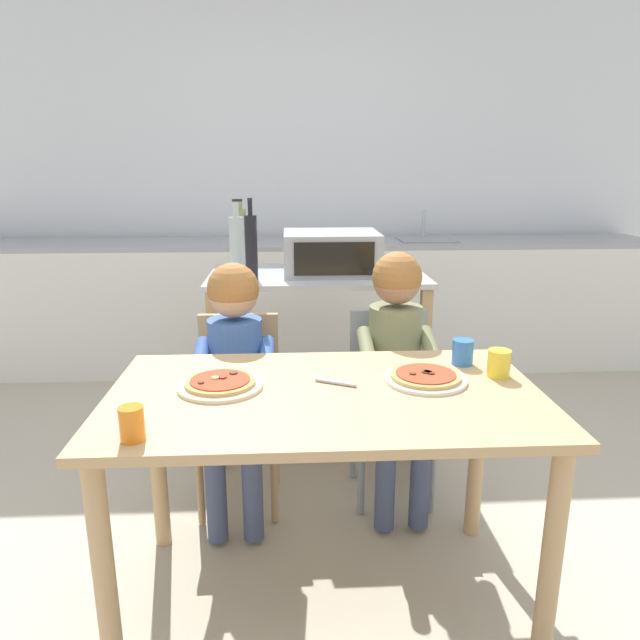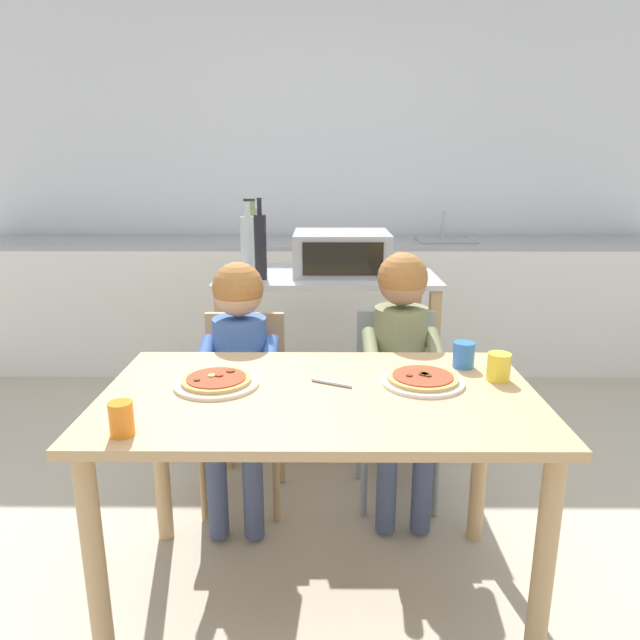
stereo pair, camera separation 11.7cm
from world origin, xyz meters
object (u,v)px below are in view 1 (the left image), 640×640
object	(u,v)px
kitchen_island_cart	(317,332)
child_in_blue_striped_shirt	(235,358)
serving_spoon	(336,383)
pizza_plate_white	(426,377)
bottle_squat_spirits	(251,247)
dining_table	(325,424)
dining_chair_right	(390,390)
toaster_oven	(331,252)
drinking_cup_yellow	(499,363)
drinking_cup_blue	(463,352)
child_in_olive_shirt	(397,349)
pizza_plate_cream	(220,384)
drinking_cup_orange	(132,424)
dining_chair_left	(239,396)
bottle_clear_vinegar	(237,243)
bottle_dark_olive_oil	(241,237)

from	to	relation	value
kitchen_island_cart	child_in_blue_striped_shirt	distance (m)	0.72
child_in_blue_striped_shirt	serving_spoon	distance (m)	0.60
pizza_plate_white	bottle_squat_spirits	bearing A→B (deg)	123.54
dining_table	dining_chair_right	size ratio (longest dim) A/B	1.67
pizza_plate_white	kitchen_island_cart	bearing A→B (deg)	105.56
toaster_oven	dining_chair_right	size ratio (longest dim) A/B	0.57
toaster_oven	drinking_cup_yellow	bearing A→B (deg)	-65.44
bottle_squat_spirits	pizza_plate_white	bearing A→B (deg)	-56.46
drinking_cup_blue	pizza_plate_white	bearing A→B (deg)	-136.87
kitchen_island_cart	child_in_olive_shirt	world-z (taller)	child_in_olive_shirt
child_in_blue_striped_shirt	pizza_plate_cream	bearing A→B (deg)	-90.00
dining_table	drinking_cup_orange	size ratio (longest dim) A/B	14.72
dining_chair_right	drinking_cup_yellow	bearing A→B (deg)	-66.63
kitchen_island_cart	dining_chair_right	distance (m)	0.57
dining_table	drinking_cup_blue	distance (m)	0.57
dining_chair_left	child_in_blue_striped_shirt	world-z (taller)	child_in_blue_striped_shirt
toaster_oven	dining_table	size ratio (longest dim) A/B	0.34
dining_table	serving_spoon	xyz separation A→B (m)	(0.04, 0.06, 0.12)
child_in_blue_striped_shirt	bottle_clear_vinegar	bearing A→B (deg)	92.80
toaster_oven	drinking_cup_blue	size ratio (longest dim) A/B	5.18
toaster_oven	bottle_clear_vinegar	size ratio (longest dim) A/B	1.29
kitchen_island_cart	drinking_cup_blue	distance (m)	1.05
kitchen_island_cart	bottle_clear_vinegar	bearing A→B (deg)	173.79
bottle_squat_spirits	pizza_plate_white	size ratio (longest dim) A/B	1.40
drinking_cup_orange	dining_chair_right	bearing A→B (deg)	49.34
dining_table	drinking_cup_yellow	distance (m)	0.61
child_in_olive_shirt	kitchen_island_cart	bearing A→B (deg)	117.41
dining_chair_right	drinking_cup_orange	size ratio (longest dim) A/B	8.84
drinking_cup_orange	drinking_cup_blue	bearing A→B (deg)	27.52
child_in_blue_striped_shirt	drinking_cup_blue	distance (m)	0.89
dining_chair_right	drinking_cup_yellow	world-z (taller)	drinking_cup_yellow
pizza_plate_cream	drinking_cup_orange	size ratio (longest dim) A/B	2.95
drinking_cup_yellow	serving_spoon	bearing A→B (deg)	-175.38
dining_chair_right	drinking_cup_yellow	size ratio (longest dim) A/B	8.85
drinking_cup_blue	drinking_cup_orange	bearing A→B (deg)	-152.48
serving_spoon	dining_table	bearing A→B (deg)	-122.78
toaster_oven	pizza_plate_cream	world-z (taller)	toaster_oven
dining_chair_right	drinking_cup_blue	bearing A→B (deg)	-69.88
serving_spoon	child_in_blue_striped_shirt	bearing A→B (deg)	128.00
pizza_plate_white	serving_spoon	size ratio (longest dim) A/B	1.91
pizza_plate_cream	drinking_cup_blue	distance (m)	0.85
pizza_plate_cream	drinking_cup_orange	xyz separation A→B (m)	(-0.18, -0.35, 0.03)
dining_chair_right	drinking_cup_blue	distance (m)	0.58
bottle_dark_olive_oil	child_in_blue_striped_shirt	distance (m)	0.93
dining_table	drinking_cup_yellow	xyz separation A→B (m)	(0.58, 0.10, 0.16)
drinking_cup_orange	child_in_blue_striped_shirt	bearing A→B (deg)	77.53
dining_table	child_in_blue_striped_shirt	size ratio (longest dim) A/B	1.29
dining_table	bottle_clear_vinegar	bearing A→B (deg)	106.89
dining_table	serving_spoon	size ratio (longest dim) A/B	9.65
child_in_blue_striped_shirt	drinking_cup_yellow	world-z (taller)	child_in_blue_striped_shirt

